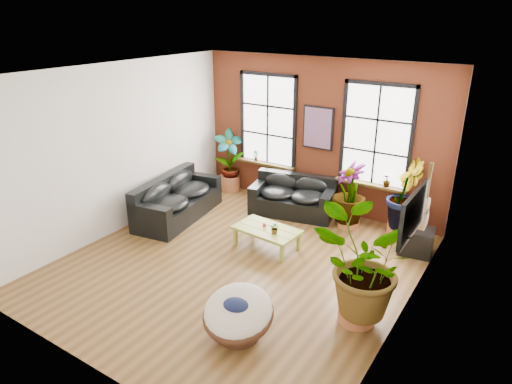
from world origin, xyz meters
TOP-DOWN VIEW (x-y plane):
  - room at (0.00, 0.15)m, footprint 6.04×6.54m
  - sofa_back at (-0.27, 2.62)m, footprint 2.05×1.30m
  - sofa_left at (-2.41, 0.95)m, footprint 1.34×2.47m
  - coffee_table at (0.10, 0.84)m, footprint 1.34×0.84m
  - papasan_chair at (1.18, -1.68)m, footprint 1.23×1.24m
  - poster at (0.00, 3.18)m, footprint 0.74×0.06m
  - tv_wall_unit at (2.93, 0.60)m, footprint 0.13×1.86m
  - media_box at (2.66, 2.21)m, footprint 0.69×0.60m
  - pot_back_left at (-2.39, 3.01)m, footprint 0.58×0.58m
  - pot_back_right at (2.17, 2.88)m, footprint 0.66×0.66m
  - pot_right_wall at (2.48, -0.41)m, footprint 0.73×0.73m
  - pot_mid at (1.11, 2.63)m, footprint 0.62×0.62m
  - floor_plant_back_left at (-2.37, 2.98)m, footprint 0.93×0.89m
  - floor_plant_back_right at (2.15, 2.92)m, footprint 0.74×0.88m
  - floor_plant_right_wall at (2.49, -0.45)m, footprint 1.83×1.73m
  - floor_plant_mid at (1.08, 2.60)m, footprint 1.05×1.05m
  - table_plant at (0.35, 0.74)m, footprint 0.25×0.23m
  - sill_plant_left at (-1.65, 3.13)m, footprint 0.17×0.17m
  - sill_plant_right at (1.70, 3.13)m, footprint 0.19×0.19m

SIDE VIEW (x-z plane):
  - pot_mid at x=1.11m, z-range 0.00..0.35m
  - pot_back_left at x=-2.39m, z-range 0.00..0.38m
  - pot_back_right at x=2.17m, z-range 0.00..0.40m
  - pot_right_wall at x=2.48m, z-range 0.00..0.41m
  - media_box at x=2.66m, z-range 0.00..0.52m
  - coffee_table at x=0.10m, z-range 0.12..0.61m
  - sofa_back at x=-0.27m, z-range -0.04..0.83m
  - papasan_chair at x=1.18m, z-range 0.01..0.78m
  - sofa_left at x=-2.41m, z-range -0.04..0.88m
  - table_plant at x=0.35m, z-range 0.41..0.65m
  - floor_plant_mid at x=1.08m, z-range 0.14..1.47m
  - floor_plant_back_left at x=-2.37m, z-range 0.15..1.62m
  - floor_plant_back_right at x=2.15m, z-range 0.15..1.64m
  - floor_plant_right_wall at x=2.49m, z-range 0.16..1.76m
  - sill_plant_left at x=-1.65m, z-range 0.90..1.17m
  - sill_plant_right at x=1.70m, z-range 0.90..1.17m
  - tv_wall_unit at x=2.93m, z-range 0.94..2.14m
  - room at x=0.00m, z-range -0.02..3.52m
  - poster at x=0.00m, z-range 1.46..2.44m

